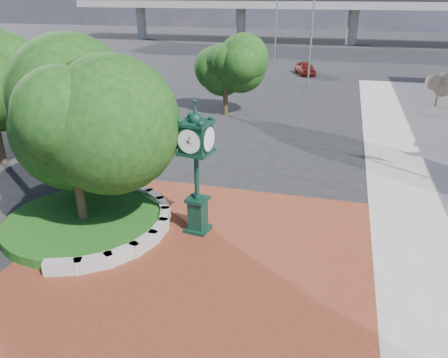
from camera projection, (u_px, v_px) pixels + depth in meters
ground at (204, 244)px, 16.18m from camera, size 200.00×200.00×0.00m
plaza at (196, 258)px, 15.28m from camera, size 12.00×12.00×0.04m
planter_wall at (137, 228)px, 16.72m from camera, size 2.96×6.77×0.54m
grass_bed at (84, 222)px, 17.30m from camera, size 6.10×6.10×0.40m
overpass at (324, 4)px, 75.68m from camera, size 90.00×12.00×7.50m
tree_planter at (72, 137)px, 15.90m from camera, size 5.20×5.20×6.33m
tree_street at (225, 71)px, 31.81m from camera, size 4.40×4.40×5.45m
post_clock at (196, 164)px, 15.94m from camera, size 1.19×1.19×5.12m
parked_car at (305, 68)px, 48.83m from camera, size 3.01×4.47×1.41m
street_lamp_near at (314, 36)px, 39.74m from camera, size 1.81×0.75×8.32m
street_lamp_far at (278, 17)px, 52.81m from camera, size 2.18×0.28×9.73m
shrub_far at (439, 87)px, 34.79m from camera, size 1.20×1.20×2.20m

